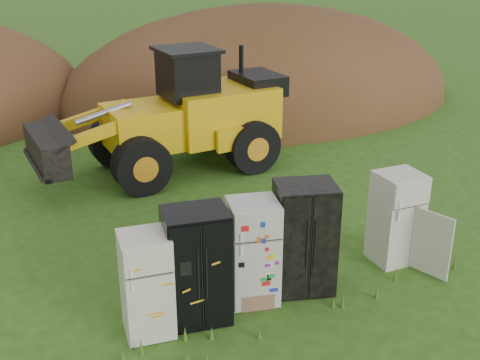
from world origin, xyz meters
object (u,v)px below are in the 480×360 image
object	(u,v)px
fridge_open_door	(396,218)
wheel_loader	(160,114)
fridge_sticker	(253,252)
fridge_dark_mid	(304,238)
fridge_leftmost	(147,285)
fridge_black_side	(197,266)

from	to	relation	value
fridge_open_door	wheel_loader	xyz separation A→B (m)	(-2.35, 6.26, 0.70)
fridge_sticker	fridge_dark_mid	bearing A→B (deg)	10.23
fridge_leftmost	fridge_dark_mid	xyz separation A→B (m)	(2.81, -0.01, 0.14)
fridge_open_door	fridge_dark_mid	bearing A→B (deg)	-174.77
fridge_open_door	fridge_black_side	bearing A→B (deg)	-175.49
fridge_black_side	fridge_sticker	world-z (taller)	fridge_black_side
wheel_loader	fridge_black_side	bearing A→B (deg)	-106.14
fridge_leftmost	fridge_open_door	world-z (taller)	fridge_open_door
fridge_leftmost	fridge_sticker	size ratio (longest dim) A/B	0.93
fridge_black_side	fridge_sticker	xyz separation A→B (m)	(1.04, 0.08, -0.05)
fridge_sticker	wheel_loader	xyz separation A→B (m)	(0.65, 6.24, 0.68)
fridge_black_side	fridge_sticker	distance (m)	1.05
fridge_sticker	wheel_loader	size ratio (longest dim) A/B	0.28
fridge_dark_mid	fridge_open_door	xyz separation A→B (m)	(2.06, 0.05, -0.10)
fridge_leftmost	fridge_sticker	distance (m)	1.87
fridge_dark_mid	wheel_loader	bearing A→B (deg)	111.16
fridge_sticker	fridge_black_side	bearing A→B (deg)	-160.55
fridge_sticker	fridge_dark_mid	xyz separation A→B (m)	(0.94, -0.08, 0.07)
fridge_leftmost	fridge_black_side	size ratio (longest dim) A/B	0.88
fridge_dark_mid	fridge_open_door	distance (m)	2.06
fridge_sticker	fridge_dark_mid	world-z (taller)	fridge_dark_mid
fridge_dark_mid	wheel_loader	distance (m)	6.35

